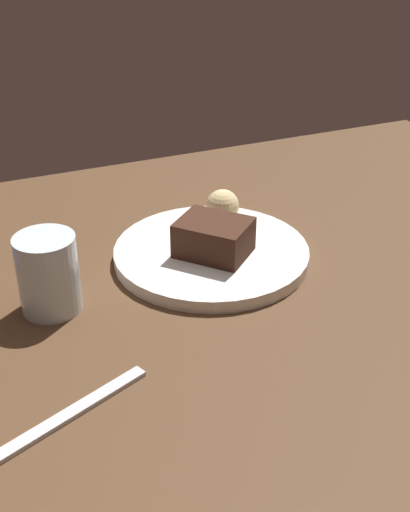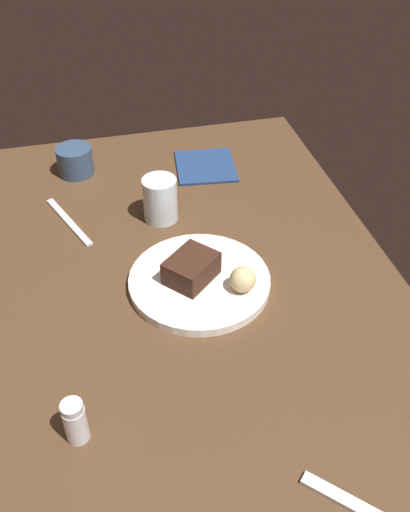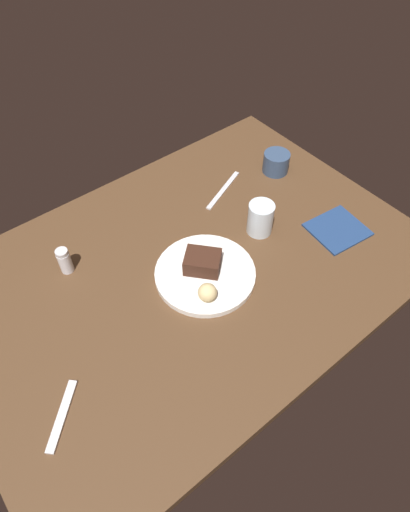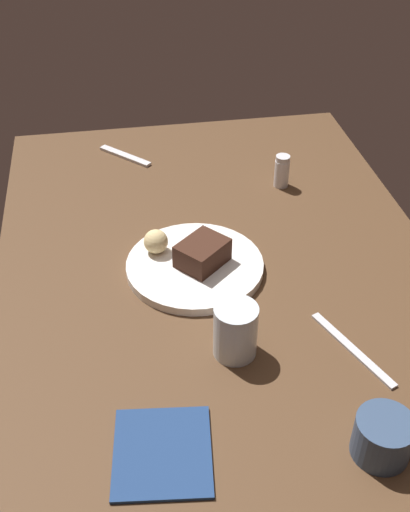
{
  "view_description": "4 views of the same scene",
  "coord_description": "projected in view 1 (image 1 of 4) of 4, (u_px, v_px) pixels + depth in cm",
  "views": [
    {
      "loc": [
        -31.77,
        -64.86,
        47.21
      ],
      "look_at": [
        -3.22,
        1.6,
        5.7
      ],
      "focal_mm": 46.49,
      "sensor_mm": 36.0,
      "label": 1
    },
    {
      "loc": [
        74.99,
        -12.43,
        75.92
      ],
      "look_at": [
        -3.28,
        6.49,
        7.59
      ],
      "focal_mm": 40.93,
      "sensor_mm": 36.0,
      "label": 2
    },
    {
      "loc": [
        42.55,
        59.07,
        93.22
      ],
      "look_at": [
        -2.64,
        2.67,
        7.53
      ],
      "focal_mm": 31.1,
      "sensor_mm": 36.0,
      "label": 3
    },
    {
      "loc": [
        -92.29,
        18.36,
        78.45
      ],
      "look_at": [
        -3.61,
        3.39,
        8.15
      ],
      "focal_mm": 44.4,
      "sensor_mm": 36.0,
      "label": 4
    }
  ],
  "objects": [
    {
      "name": "dining_table",
      "position": [
        233.0,
        285.0,
        0.85
      ],
      "size": [
        120.0,
        84.0,
        3.0
      ],
      "primitive_type": "cube",
      "color": "#4C331E",
      "rests_on": "ground"
    },
    {
      "name": "dessert_plate",
      "position": [
        211.0,
        253.0,
        0.88
      ],
      "size": [
        25.77,
        25.77,
        1.69
      ],
      "primitive_type": "cylinder",
      "color": "white",
      "rests_on": "dining_table"
    },
    {
      "name": "chocolate_cake_slice",
      "position": [
        214.0,
        238.0,
        0.85
      ],
      "size": [
        11.17,
        11.33,
        4.63
      ],
      "primitive_type": "cube",
      "rotation": [
        0.0,
        0.0,
        2.3
      ],
      "color": "#381E14",
      "rests_on": "dessert_plate"
    },
    {
      "name": "bread_roll",
      "position": [
        223.0,
        206.0,
        0.93
      ],
      "size": [
        4.65,
        4.65,
        4.65
      ],
      "primitive_type": "sphere",
      "color": "#DBC184",
      "rests_on": "dessert_plate"
    },
    {
      "name": "water_glass",
      "position": [
        48.0,
        274.0,
        0.76
      ],
      "size": [
        7.08,
        7.08,
        9.39
      ],
      "primitive_type": "cylinder",
      "color": "silver",
      "rests_on": "dining_table"
    },
    {
      "name": "butter_knife",
      "position": [
        64.0,
        417.0,
        0.62
      ],
      "size": [
        18.12,
        8.47,
        0.5
      ],
      "primitive_type": "cube",
      "rotation": [
        0.0,
        0.0,
        3.53
      ],
      "color": "silver",
      "rests_on": "dining_table"
    }
  ]
}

